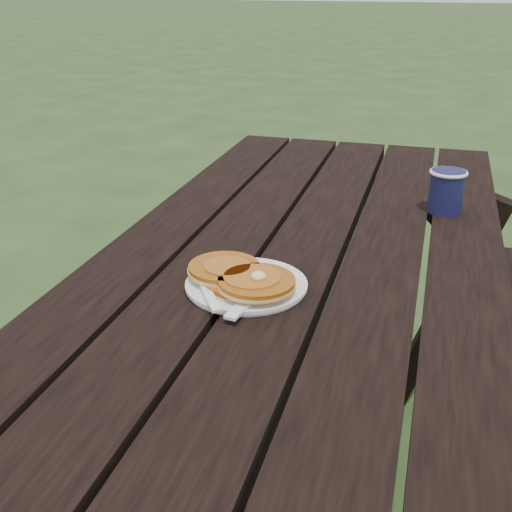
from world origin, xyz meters
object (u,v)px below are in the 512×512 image
(picnic_table, at_px, (295,418))
(coffee_cup, at_px, (447,189))
(plate, at_px, (246,285))
(pancake_stack, at_px, (241,277))

(picnic_table, relative_size, coffee_cup, 18.96)
(picnic_table, bearing_deg, plate, -109.69)
(picnic_table, distance_m, coffee_cup, 0.60)
(pancake_stack, xyz_separation_m, coffee_cup, (0.32, 0.49, 0.03))
(plate, relative_size, pancake_stack, 1.04)
(pancake_stack, bearing_deg, coffee_cup, 56.97)
(picnic_table, distance_m, pancake_stack, 0.45)
(plate, bearing_deg, coffee_cup, 56.89)
(pancake_stack, bearing_deg, plate, 60.90)
(plate, relative_size, coffee_cup, 2.11)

